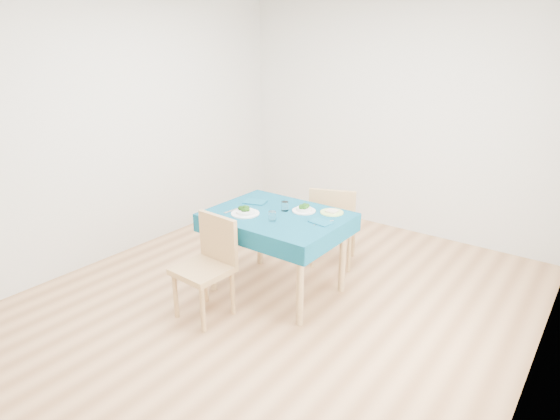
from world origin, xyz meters
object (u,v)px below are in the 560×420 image
Objects in this scene: side_plate at (332,212)px; bowl_far at (304,208)px; chair_near at (202,260)px; bowl_near at (245,210)px; table at (277,253)px; chair_far at (335,211)px.

bowl_far is at bearing -152.53° from side_plate.
chair_near is 0.60m from bowl_near.
table is 5.72× the size of side_plate.
chair_near is 1.21m from side_plate.
chair_far reaches higher than side_plate.
chair_far is 5.35× the size of bowl_far.
chair_near is at bearing -108.25° from table.
bowl_near is (0.01, 0.53, 0.28)m from chair_near.
side_plate is at bearing 38.95° from bowl_near.
chair_far is 0.62m from side_plate.
chair_near is at bearing -91.37° from bowl_near.
chair_far reaches higher than bowl_far.
table is at bearing 60.98° from chair_far.
side_plate reaches higher than table.
bowl_near is 0.52m from bowl_far.
chair_far is 5.49× the size of side_plate.
chair_near reaches higher than table.
bowl_far is at bearing 72.50° from chair_far.
chair_near is (-0.23, -0.71, 0.14)m from table.
table is at bearing 74.46° from chair_near.
bowl_far is at bearing 51.26° from table.
bowl_near is (-0.33, -1.01, 0.23)m from chair_far.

